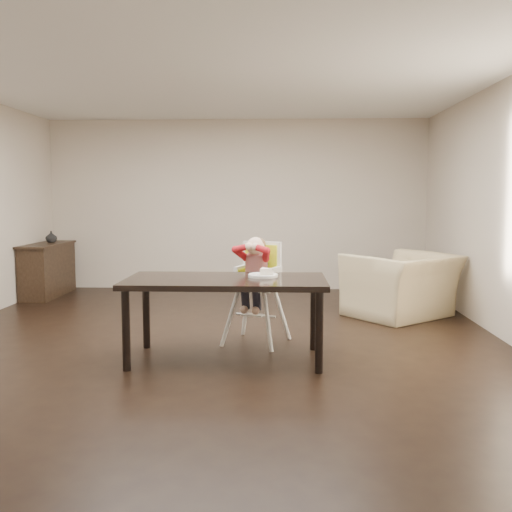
{
  "coord_description": "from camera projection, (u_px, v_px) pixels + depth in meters",
  "views": [
    {
      "loc": [
        0.68,
        -5.62,
        1.48
      ],
      "look_at": [
        0.46,
        -0.2,
        0.92
      ],
      "focal_mm": 40.0,
      "sensor_mm": 36.0,
      "label": 1
    }
  ],
  "objects": [
    {
      "name": "high_chair",
      "position": [
        257.0,
        268.0,
        5.76
      ],
      "size": [
        0.58,
        0.58,
        1.08
      ],
      "rotation": [
        0.0,
        0.0,
        -0.35
      ],
      "color": "white",
      "rests_on": "ground"
    },
    {
      "name": "ground",
      "position": [
        212.0,
        344.0,
        5.77
      ],
      "size": [
        7.0,
        7.0,
        0.0
      ],
      "primitive_type": "plane",
      "color": "black",
      "rests_on": "ground"
    },
    {
      "name": "room_walls",
      "position": [
        210.0,
        159.0,
        5.57
      ],
      "size": [
        6.02,
        7.02,
        2.71
      ],
      "color": "#BFB09E",
      "rests_on": "ground"
    },
    {
      "name": "dining_table",
      "position": [
        226.0,
        287.0,
        5.15
      ],
      "size": [
        1.8,
        0.9,
        0.75
      ],
      "color": "black",
      "rests_on": "ground"
    },
    {
      "name": "plate",
      "position": [
        264.0,
        274.0,
        5.23
      ],
      "size": [
        0.3,
        0.3,
        0.08
      ],
      "rotation": [
        0.0,
        0.0,
        -0.12
      ],
      "color": "white",
      "rests_on": "dining_table"
    },
    {
      "name": "armchair",
      "position": [
        402.0,
        275.0,
        7.02
      ],
      "size": [
        1.42,
        1.36,
        1.05
      ],
      "primitive_type": "imported",
      "rotation": [
        0.0,
        0.0,
        3.82
      ],
      "color": "tan",
      "rests_on": "ground"
    },
    {
      "name": "sideboard",
      "position": [
        48.0,
        270.0,
        8.51
      ],
      "size": [
        0.44,
        1.26,
        0.79
      ],
      "color": "black",
      "rests_on": "ground"
    },
    {
      "name": "vase",
      "position": [
        51.0,
        237.0,
        8.64
      ],
      "size": [
        0.2,
        0.21,
        0.17
      ],
      "primitive_type": "imported",
      "rotation": [
        0.0,
        0.0,
        -0.21
      ],
      "color": "#99999E",
      "rests_on": "sideboard"
    }
  ]
}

